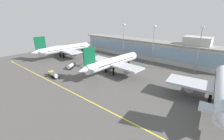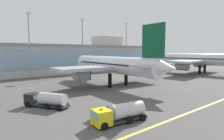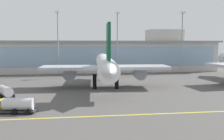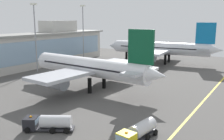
% 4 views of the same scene
% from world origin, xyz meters
% --- Properties ---
extents(ground_plane, '(180.00, 180.00, 0.00)m').
position_xyz_m(ground_plane, '(0.00, 0.00, 0.00)').
color(ground_plane, '#514F4C').
extents(taxiway_centreline_stripe, '(144.00, 0.50, 0.01)m').
position_xyz_m(taxiway_centreline_stripe, '(0.00, -22.00, 0.01)').
color(taxiway_centreline_stripe, yellow).
rests_on(taxiway_centreline_stripe, ground).
extents(terminal_building, '(118.96, 14.00, 19.30)m').
position_xyz_m(terminal_building, '(1.59, 51.01, 7.55)').
color(terminal_building, beige).
rests_on(terminal_building, ground).
extents(airliner_near_right, '(37.97, 47.72, 17.62)m').
position_xyz_m(airliner_near_right, '(1.59, 8.55, 6.44)').
color(airliner_near_right, black).
rests_on(airliner_near_right, ground).
extents(fuel_tanker_truck, '(6.68, 9.03, 2.90)m').
position_xyz_m(fuel_tanker_truck, '(-24.62, -1.98, 1.51)').
color(fuel_tanker_truck, black).
rests_on(fuel_tanker_truck, ground).
extents(baggage_tug_near, '(9.29, 3.97, 2.90)m').
position_xyz_m(baggage_tug_near, '(-19.39, -17.61, 1.51)').
color(baggage_tug_near, black).
rests_on(baggage_tug_near, ground).
extents(apron_light_mast_west, '(1.80, 1.80, 25.83)m').
position_xyz_m(apron_light_mast_west, '(10.40, 40.99, 16.67)').
color(apron_light_mast_west, gray).
rests_on(apron_light_mast_west, ground).
extents(apron_light_mast_centre, '(1.80, 1.80, 25.81)m').
position_xyz_m(apron_light_mast_centre, '(-13.94, 40.43, 16.66)').
color(apron_light_mast_centre, gray).
rests_on(apron_light_mast_centre, ground).
extents(apron_light_mast_east, '(1.80, 1.80, 26.43)m').
position_xyz_m(apron_light_mast_east, '(38.54, 40.69, 17.00)').
color(apron_light_mast_east, gray).
rests_on(apron_light_mast_east, ground).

